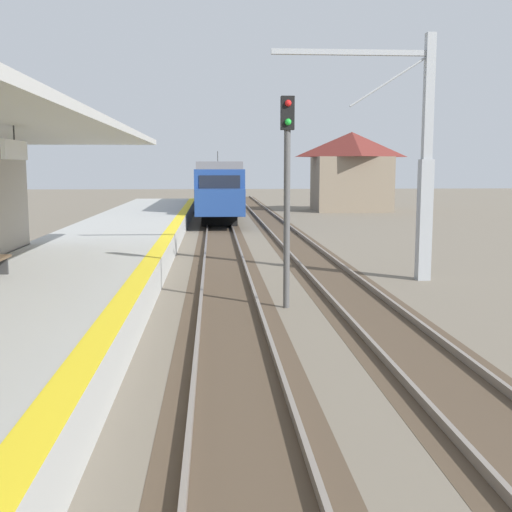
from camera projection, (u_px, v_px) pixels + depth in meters
station_platform at (51, 292)px, 15.94m from camera, size 5.00×80.00×0.91m
track_pair_nearest_platform at (226, 278)px, 20.24m from camera, size 2.34×120.00×0.16m
track_pair_middle at (333, 277)px, 20.47m from camera, size 2.34×120.00×0.16m
approaching_train at (218, 187)px, 45.14m from camera, size 2.93×19.60×4.76m
rail_signal_post at (287, 180)px, 15.81m from camera, size 0.32×0.34×5.20m
catenary_pylon_far_side at (417, 164)px, 19.80m from camera, size 5.00×0.40×7.50m
distant_trackside_house at (351, 170)px, 52.69m from camera, size 6.60×5.28×6.40m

